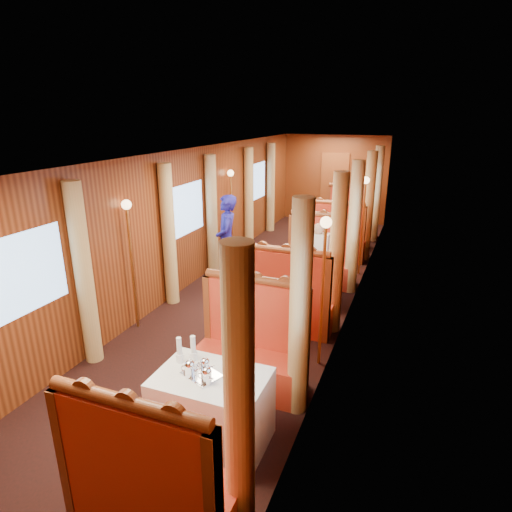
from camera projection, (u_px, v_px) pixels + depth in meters
The scene contains 47 objects.
floor at pixel (264, 296), 7.58m from camera, with size 3.00×12.00×0.01m, color black, non-canonical shape.
ceiling at pixel (265, 152), 6.79m from camera, with size 3.00×12.00×0.01m, color silver, non-canonical shape.
wall_far at pixel (335, 179), 12.49m from camera, with size 3.00×2.50×0.01m, color brown, non-canonical shape.
wall_left at pixel (186, 220), 7.70m from camera, with size 12.00×2.50×0.01m, color brown, non-canonical shape.
wall_right at pixel (354, 237), 6.67m from camera, with size 12.00×2.50×0.01m, color brown, non-canonical shape.
doorway_far at pixel (334, 188), 12.55m from camera, with size 0.80×0.04×2.00m, color brown.
table_near at pixel (212, 410), 4.11m from camera, with size 1.05×0.72×0.75m, color white.
banquette_near_fwd at pixel (151, 487), 3.20m from camera, with size 1.30×0.55×1.34m.
banquette_near_aft at pixel (251, 353), 4.99m from camera, with size 1.30×0.55×1.34m.
table_mid at pixel (306, 282), 7.21m from camera, with size 1.05×0.72×0.75m, color white.
banquette_mid_fwd at pixel (288, 303), 6.30m from camera, with size 1.30×0.55×1.34m.
banquette_mid_aft at pixel (319, 261), 8.09m from camera, with size 1.30×0.55×1.34m.
table_far at pixel (343, 231), 10.30m from camera, with size 1.05×0.72×0.75m, color white.
banquette_far_fwd at pixel (335, 240), 9.39m from camera, with size 1.30×0.55×1.34m.
banquette_far_aft at pixel (350, 220), 11.18m from camera, with size 1.30×0.55×1.34m.
tea_tray at pixel (201, 375), 4.00m from camera, with size 0.34×0.26×0.01m, color silver.
teapot_left at pixel (190, 371), 3.96m from camera, with size 0.16×0.12×0.13m, color silver, non-canonical shape.
teapot_right at pixel (207, 377), 3.87m from camera, with size 0.16×0.12×0.13m, color silver, non-canonical shape.
teapot_back at pixel (205, 367), 4.02m from camera, with size 0.15×0.11×0.12m, color silver, non-canonical shape.
fruit_plate at pixel (238, 391), 3.74m from camera, with size 0.20×0.20×0.05m.
cup_inboard at pixel (180, 352), 4.19m from camera, with size 0.08×0.08×0.26m.
cup_outboard at pixel (193, 350), 4.23m from camera, with size 0.08×0.08×0.26m.
rose_vase_mid at pixel (304, 251), 7.02m from camera, with size 0.06×0.06×0.36m.
rose_vase_far at pixel (345, 209), 10.13m from camera, with size 0.06×0.06×0.36m.
window_left_near at pixel (20, 275), 4.53m from camera, with size 1.20×0.90×0.01m, color #82ADE2, non-canonical shape.
curtain_left_near_b at pixel (84, 276), 5.28m from camera, with size 0.22×0.22×2.35m, color tan.
window_right_near at pixel (288, 322), 3.52m from camera, with size 1.20×0.90×0.01m, color #82ADE2, non-canonical shape.
curtain_right_near_a at pixel (239, 404), 2.95m from camera, with size 0.22×0.22×2.35m, color tan.
curtain_right_near_b at pixel (300, 311), 4.33m from camera, with size 0.22×0.22×2.35m, color tan.
window_left_mid at pixel (186, 209), 7.63m from camera, with size 1.20×0.90×0.01m, color #82ADE2, non-canonical shape.
curtain_left_mid_a at pixel (169, 236), 6.99m from camera, with size 0.22×0.22×2.35m, color tan.
curtain_left_mid_b at pixel (212, 216), 8.37m from camera, with size 0.22×0.22×2.35m, color tan.
window_right_mid at pixel (354, 224), 6.61m from camera, with size 1.20×0.90×0.01m, color #82ADE2, non-canonical shape.
curtain_right_mid_a at pixel (337, 255), 6.05m from camera, with size 0.22×0.22×2.35m, color tan.
curtain_right_mid_b at pixel (354, 229), 7.43m from camera, with size 0.22×0.22×2.35m, color tan.
window_left_far at pixel (257, 182), 10.72m from camera, with size 1.20×0.90×0.01m, color #82ADE2, non-canonical shape.
curtain_left_far_a at pixel (249, 198), 10.09m from camera, with size 0.22×0.22×2.35m, color tan.
curtain_left_far_b at pixel (271, 188), 11.47m from camera, with size 0.22×0.22×2.35m, color tan.
window_right_far at pixel (378, 189), 9.71m from camera, with size 1.20×0.90×0.01m, color #82ADE2, non-canonical shape.
curtain_right_far_a at pixel (368, 207), 9.14m from camera, with size 0.22×0.22×2.35m, color tan.
curtain_right_far_b at pixel (376, 195), 10.52m from camera, with size 0.22×0.22×2.35m, color tan.
sconce_left_fore at pixel (130, 239), 6.07m from camera, with size 0.14×0.14×1.95m.
sconce_right_fore at pixel (324, 263), 5.12m from camera, with size 0.14×0.14×1.95m.
sconce_left_aft at pixel (231, 196), 9.17m from camera, with size 0.14×0.14×1.95m.
sconce_right_aft at pixel (364, 206), 8.21m from camera, with size 0.14×0.14×1.95m.
steward at pixel (227, 240), 7.94m from camera, with size 0.62×0.40×1.69m, color navy.
passenger at pixel (317, 249), 7.75m from camera, with size 0.40×0.44×0.76m.
Camera 1 is at (2.38, -6.55, 3.09)m, focal length 30.00 mm.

